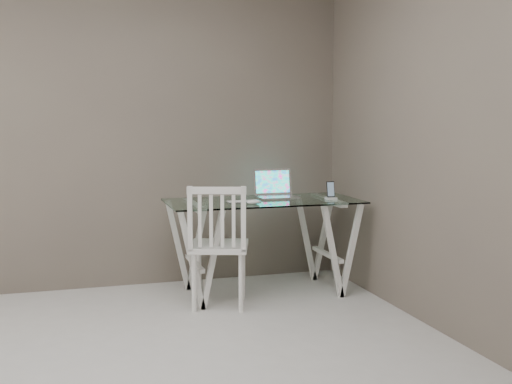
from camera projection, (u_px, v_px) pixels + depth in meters
The scene contains 7 objects.
room at pixel (117, 47), 2.96m from camera, with size 4.50×4.52×2.71m.
desk at pixel (263, 246), 5.05m from camera, with size 1.50×0.70×0.75m.
chair at pixel (218, 241), 4.64m from camera, with size 0.53×0.53×0.91m.
laptop at pixel (275, 191), 5.20m from camera, with size 0.32×0.26×0.22m.
keyboard at pixel (243, 202), 4.91m from camera, with size 0.26×0.11×0.01m, color silver.
mouse at pixel (253, 202), 4.79m from camera, with size 0.10×0.06×0.03m, color white.
phone_dock at pixel (331, 194), 5.07m from camera, with size 0.08×0.08×0.14m.
Camera 1 is at (-0.32, -3.06, 1.39)m, focal length 45.00 mm.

